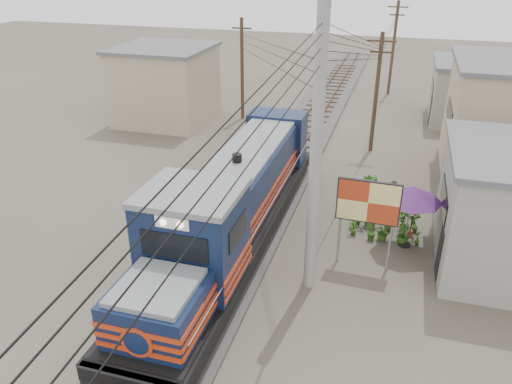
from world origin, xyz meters
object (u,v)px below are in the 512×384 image
(billboard, at_px, (368,204))
(market_umbrella, at_px, (412,194))
(locomotive, at_px, (233,207))
(vendor, at_px, (391,196))

(billboard, height_order, market_umbrella, billboard)
(locomotive, bearing_deg, market_umbrella, 16.64)
(billboard, bearing_deg, market_umbrella, 53.21)
(billboard, relative_size, vendor, 2.26)
(billboard, xyz_separation_m, vendor, (0.82, 4.86, -1.86))
(locomotive, bearing_deg, billboard, 0.88)
(locomotive, relative_size, billboard, 4.75)
(locomotive, xyz_separation_m, billboard, (5.23, 0.08, 0.83))
(locomotive, bearing_deg, vendor, 39.21)
(market_umbrella, xyz_separation_m, vendor, (-0.74, 2.91, -1.60))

